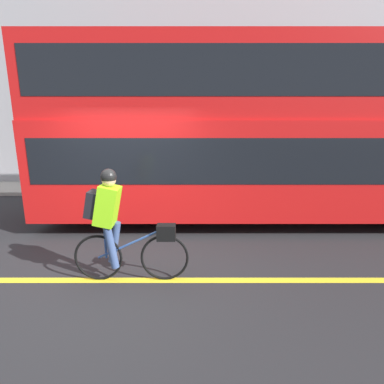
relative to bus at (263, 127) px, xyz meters
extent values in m
plane|color=#232326|center=(-2.79, -2.74, -2.11)|extent=(80.00, 80.00, 0.00)
cube|color=yellow|center=(-2.79, -2.91, -2.11)|extent=(50.00, 0.14, 0.01)
cube|color=#A8A399|center=(-2.79, 3.02, -2.05)|extent=(60.00, 1.77, 0.11)
cube|color=#9E9EA3|center=(-2.79, 4.05, 2.15)|extent=(60.00, 0.30, 8.51)
cylinder|color=black|center=(-3.00, 0.00, -1.64)|extent=(0.94, 0.30, 0.94)
cube|color=red|center=(0.00, 0.00, -0.84)|extent=(9.68, 2.53, 1.97)
cube|color=black|center=(0.00, 0.00, -0.60)|extent=(9.29, 2.55, 0.87)
cube|color=red|center=(0.00, 0.00, 0.93)|extent=(9.68, 2.43, 1.56)
cube|color=black|center=(0.00, 0.00, 1.00)|extent=(9.29, 2.45, 0.87)
torus|color=black|center=(-1.98, -2.89, -1.77)|extent=(0.69, 0.04, 0.69)
torus|color=black|center=(-2.92, -2.89, -1.77)|extent=(0.69, 0.04, 0.69)
cylinder|color=#2D4C8C|center=(-2.45, -2.89, -1.55)|extent=(0.96, 0.03, 0.47)
cylinder|color=#2D4C8C|center=(-2.81, -2.89, -1.51)|extent=(0.03, 0.03, 0.50)
cube|color=black|center=(-1.95, -2.89, -1.38)|extent=(0.26, 0.16, 0.22)
cube|color=#8CE019|center=(-2.74, -2.89, -0.99)|extent=(0.37, 0.32, 0.58)
cube|color=black|center=(-2.94, -2.89, -0.97)|extent=(0.21, 0.26, 0.38)
cylinder|color=#384C7A|center=(-2.70, -2.80, -1.57)|extent=(0.21, 0.11, 0.62)
cylinder|color=#384C7A|center=(-2.70, -2.98, -1.57)|extent=(0.19, 0.11, 0.62)
sphere|color=tan|center=(-2.70, -2.89, -0.64)|extent=(0.19, 0.19, 0.19)
sphere|color=black|center=(-2.70, -2.89, -0.59)|extent=(0.21, 0.21, 0.21)
cylinder|color=#515156|center=(1.13, 2.93, -1.54)|extent=(0.45, 0.45, 0.92)
cylinder|color=#59595B|center=(-2.27, 2.93, -0.66)|extent=(0.07, 0.07, 2.69)
cube|color=white|center=(-2.27, 2.89, 0.46)|extent=(0.36, 0.02, 0.36)
camera|label=1|loc=(-1.59, -6.81, 0.12)|focal=28.00mm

